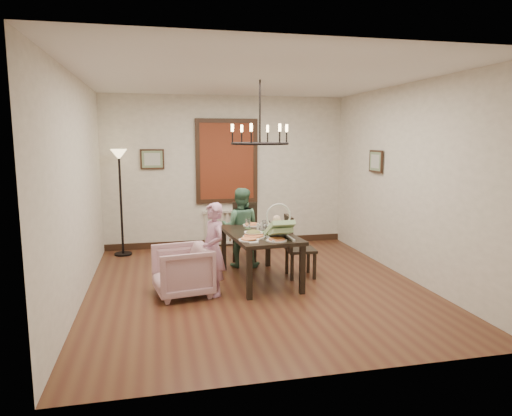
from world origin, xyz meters
name	(u,v)px	position (x,y,z in m)	size (l,w,h in m)	color
room_shell	(250,183)	(0.00, 0.37, 1.40)	(4.51, 5.00, 2.81)	brown
dining_table	(260,239)	(0.11, 0.20, 0.62)	(0.97, 1.57, 0.70)	black
chair_far	(245,232)	(0.12, 1.39, 0.48)	(0.42, 0.42, 0.96)	black
chair_right	(301,246)	(0.74, 0.27, 0.46)	(0.41, 0.41, 0.92)	black
armchair	(182,271)	(-1.01, -0.17, 0.32)	(0.70, 0.72, 0.65)	#CA9AAF
elderly_woman	(214,257)	(-0.60, -0.24, 0.50)	(0.37, 0.24, 1.00)	#C78CAD
seated_man	(241,234)	(-0.02, 1.01, 0.52)	(0.51, 0.40, 1.04)	#467659
baby_bouncer	(279,227)	(0.27, -0.24, 0.86)	(0.37, 0.50, 0.32)	#A5D492
salad_bowl	(253,234)	(-0.03, -0.02, 0.74)	(0.30, 0.30, 0.07)	white
pizza_platter	(254,236)	(-0.04, -0.10, 0.72)	(0.30, 0.30, 0.04)	tan
drinking_glass	(268,225)	(0.25, 0.32, 0.78)	(0.08, 0.08, 0.15)	silver
window_blinds	(227,161)	(0.00, 2.46, 1.60)	(1.00, 0.03, 1.40)	maroon
radiator	(227,227)	(0.00, 2.48, 0.35)	(0.92, 0.12, 0.62)	silver
picture_back	(152,159)	(-1.35, 2.47, 1.65)	(0.42, 0.03, 0.36)	black
picture_right	(376,161)	(2.21, 0.90, 1.65)	(0.42, 0.03, 0.36)	black
floor_lamp	(121,204)	(-1.90, 2.15, 0.90)	(0.30, 0.30, 1.80)	black
chandelier	(260,144)	(0.11, 0.20, 1.95)	(0.80, 0.80, 0.04)	black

